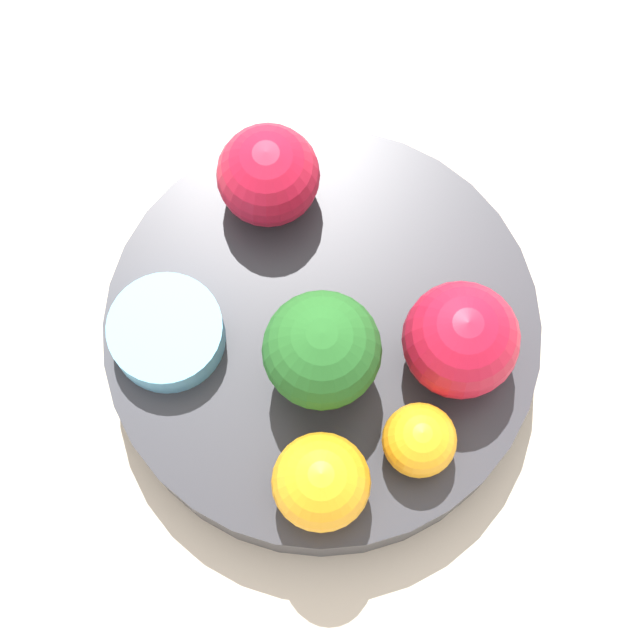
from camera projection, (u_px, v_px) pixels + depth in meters
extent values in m
plane|color=gray|center=(320.00, 357.00, 0.62)|extent=(6.00, 6.00, 0.00)
cube|color=beige|center=(320.00, 352.00, 0.61)|extent=(1.20, 1.20, 0.02)
cylinder|color=#2D2D33|center=(320.00, 337.00, 0.58)|extent=(0.23, 0.23, 0.04)
cylinder|color=#99C17A|center=(313.00, 366.00, 0.54)|extent=(0.02, 0.02, 0.02)
sphere|color=#236023|center=(312.00, 350.00, 0.51)|extent=(0.06, 0.06, 0.06)
sphere|color=#B7142D|center=(459.00, 340.00, 0.52)|extent=(0.06, 0.06, 0.06)
sphere|color=#B7142D|center=(266.00, 175.00, 0.55)|extent=(0.05, 0.05, 0.05)
sphere|color=orange|center=(320.00, 482.00, 0.51)|extent=(0.05, 0.05, 0.05)
sphere|color=orange|center=(417.00, 440.00, 0.52)|extent=(0.04, 0.04, 0.04)
cylinder|color=#66B2DB|center=(165.00, 333.00, 0.54)|extent=(0.06, 0.06, 0.02)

